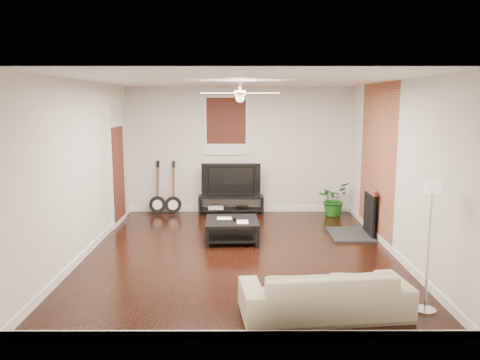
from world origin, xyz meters
name	(u,v)px	position (x,y,z in m)	size (l,w,h in m)	color
room	(240,169)	(0.00, 0.00, 1.40)	(5.01, 6.01, 2.81)	black
brick_accent	(377,161)	(2.49, 1.00, 1.40)	(0.02, 2.20, 2.80)	#9E4D33
fireplace	(359,212)	(2.20, 1.00, 0.46)	(0.80, 1.10, 0.92)	black
window_back	(226,125)	(-0.30, 2.97, 1.95)	(1.00, 0.06, 1.30)	black
door_left	(117,163)	(-2.46, 1.90, 1.25)	(0.08, 1.00, 2.50)	white
tv_stand	(231,205)	(-0.19, 2.78, 0.20)	(1.44, 0.38, 0.40)	black
tv	(231,179)	(-0.19, 2.80, 0.77)	(1.29, 0.17, 0.74)	black
coffee_table	(232,230)	(-0.14, 0.66, 0.19)	(0.93, 0.93, 0.39)	black
sofa	(325,292)	(0.98, -2.37, 0.28)	(1.94, 0.76, 0.57)	tan
floor_lamp	(429,247)	(2.20, -2.27, 0.79)	(0.26, 0.26, 1.58)	white
potted_plant	(333,199)	(2.04, 2.59, 0.37)	(0.67, 0.58, 0.74)	#1C5E1B
guitar_left	(157,188)	(-1.82, 2.75, 0.60)	(0.37, 0.26, 1.19)	black
guitar_right	(173,188)	(-1.47, 2.72, 0.60)	(0.37, 0.26, 1.19)	black
ceiling_fan	(240,93)	(0.00, 0.00, 2.60)	(1.24, 1.24, 0.32)	white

